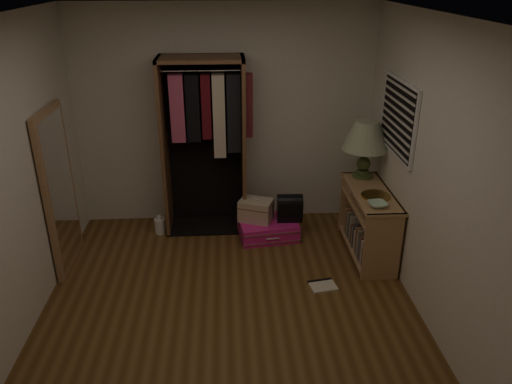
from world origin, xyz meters
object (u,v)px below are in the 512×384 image
console_bookshelf (368,220)px  open_wardrobe (207,130)px  pink_suitcase (268,229)px  table_lamp (366,137)px  train_case (256,210)px  white_jug (160,226)px  black_bag (290,207)px  floor_mirror (59,191)px

console_bookshelf → open_wardrobe: 2.07m
pink_suitcase → table_lamp: bearing=-8.8°
console_bookshelf → train_case: console_bookshelf is taller
train_case → white_jug: bearing=-165.3°
black_bag → open_wardrobe: bearing=162.9°
floor_mirror → black_bag: floor_mirror is taller
pink_suitcase → white_jug: white_jug is taller
table_lamp → train_case: bearing=177.4°
black_bag → white_jug: bearing=176.3°
console_bookshelf → white_jug: 2.44m
train_case → white_jug: train_case is taller
console_bookshelf → black_bag: bearing=152.6°
console_bookshelf → white_jug: (-2.35, 0.57, -0.30)m
console_bookshelf → table_lamp: 0.91m
pink_suitcase → train_case: 0.27m
pink_suitcase → train_case: size_ratio=1.66×
open_wardrobe → white_jug: (-0.60, -0.17, -1.13)m
console_bookshelf → table_lamp: size_ratio=1.72×
console_bookshelf → train_case: size_ratio=2.50×
console_bookshelf → table_lamp: (0.00, 0.37, 0.83)m
console_bookshelf → white_jug: size_ratio=4.91×
train_case → black_bag: 0.39m
console_bookshelf → black_bag: console_bookshelf is taller
floor_mirror → train_case: floor_mirror is taller
train_case → white_jug: (-1.15, 0.14, -0.24)m
console_bookshelf → pink_suitcase: console_bookshelf is taller
pink_suitcase → table_lamp: table_lamp is taller
console_bookshelf → pink_suitcase: bearing=159.6°
black_bag → floor_mirror: bearing=-167.7°
open_wardrobe → black_bag: bearing=-18.8°
floor_mirror → train_case: (2.03, 0.46, -0.51)m
open_wardrobe → black_bag: 1.31m
floor_mirror → pink_suitcase: (2.17, 0.43, -0.75)m
train_case → white_jug: size_ratio=1.96×
floor_mirror → table_lamp: size_ratio=2.61×
floor_mirror → table_lamp: 3.29m
black_bag → table_lamp: size_ratio=0.49×
black_bag → table_lamp: bearing=-1.5°
open_wardrobe → floor_mirror: bearing=-152.6°
train_case → table_lamp: table_lamp is taller
pink_suitcase → floor_mirror: bearing=-176.4°
open_wardrobe → table_lamp: 1.79m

